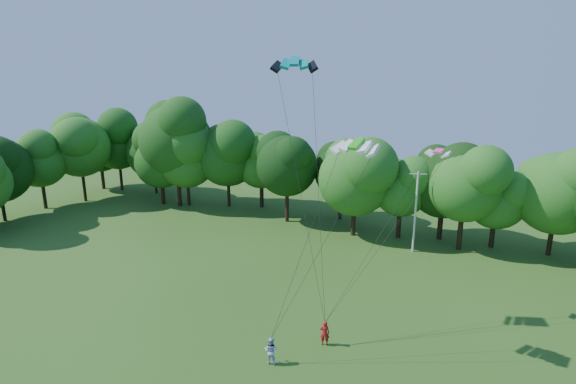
% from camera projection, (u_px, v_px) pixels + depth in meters
% --- Properties ---
extents(utility_pole, '(1.62, 0.60, 8.38)m').
position_uv_depth(utility_pole, '(415.00, 211.00, 45.11)').
color(utility_pole, silver).
rests_on(utility_pole, ground).
extents(kite_flyer_left, '(0.74, 0.60, 1.76)m').
position_uv_depth(kite_flyer_left, '(325.00, 333.00, 30.08)').
color(kite_flyer_left, '#AE1616').
rests_on(kite_flyer_left, ground).
extents(kite_flyer_right, '(0.96, 0.80, 1.78)m').
position_uv_depth(kite_flyer_right, '(271.00, 350.00, 28.16)').
color(kite_flyer_right, '#ABBCEE').
rests_on(kite_flyer_right, ground).
extents(kite_teal, '(3.17, 2.20, 0.71)m').
position_uv_depth(kite_teal, '(295.00, 61.00, 29.32)').
color(kite_teal, '#048883').
rests_on(kite_teal, ground).
extents(kite_green, '(2.92, 1.68, 0.61)m').
position_uv_depth(kite_green, '(356.00, 144.00, 26.28)').
color(kite_green, green).
rests_on(kite_green, ground).
extents(kite_pink, '(1.78, 1.09, 0.28)m').
position_uv_depth(kite_pink, '(438.00, 151.00, 30.91)').
color(kite_pink, '#FF4691').
rests_on(kite_pink, ground).
extents(tree_back_west, '(10.71, 10.71, 15.58)m').
position_uv_depth(tree_back_west, '(176.00, 136.00, 59.85)').
color(tree_back_west, '#392216').
rests_on(tree_back_west, ground).
extents(tree_back_center, '(8.40, 8.40, 12.21)m').
position_uv_depth(tree_back_center, '(445.00, 172.00, 47.78)').
color(tree_back_center, '#322513').
rests_on(tree_back_center, ground).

